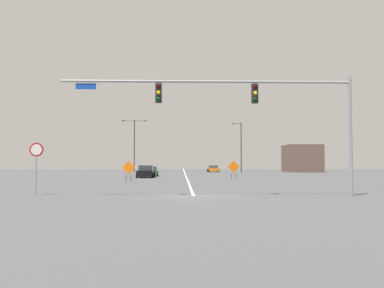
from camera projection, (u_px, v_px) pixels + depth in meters
name	position (u px, v px, depth m)	size (l,w,h in m)	color
ground	(194.00, 196.00, 21.84)	(173.56, 173.56, 0.00)	#444447
road_centre_stripe	(185.00, 173.00, 69.98)	(0.16, 96.42, 0.01)	white
traffic_signal_assembly	(249.00, 102.00, 22.15)	(15.87, 0.44, 6.55)	gray
stop_sign	(36.00, 158.00, 22.36)	(0.76, 0.07, 2.89)	gray
street_lamp_mid_right	(134.00, 141.00, 73.43)	(4.50, 0.24, 9.51)	black
street_lamp_mid_left	(240.00, 145.00, 72.00)	(1.76, 0.24, 8.86)	black
construction_sign_right_lane	(234.00, 167.00, 44.74)	(1.35, 0.07, 2.01)	orange
construction_sign_left_lane	(129.00, 169.00, 38.99)	(1.29, 0.30, 1.96)	orange
car_orange_mid	(213.00, 169.00, 77.11)	(2.08, 4.31, 1.26)	orange
car_black_passing	(146.00, 172.00, 48.60)	(2.08, 4.02, 1.46)	black
car_green_near	(151.00, 172.00, 54.26)	(2.21, 4.01, 1.26)	#196B38
roadside_building_east	(302.00, 158.00, 76.35)	(6.24, 6.65, 5.10)	brown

